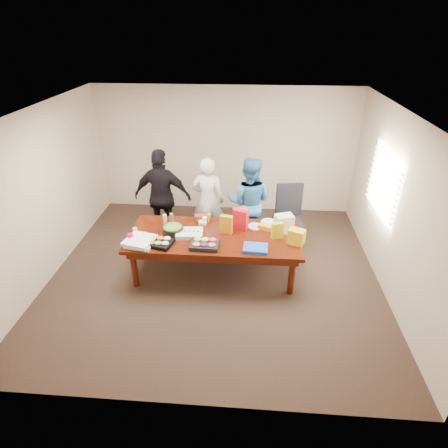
# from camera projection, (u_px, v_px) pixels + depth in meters

# --- Properties ---
(floor) EXTENTS (5.50, 5.00, 0.02)m
(floor) POSITION_uv_depth(u_px,v_px,m) (215.00, 273.00, 6.32)
(floor) COLOR #47301E
(floor) RESTS_ON ground
(ceiling) EXTENTS (5.50, 5.00, 0.02)m
(ceiling) POSITION_uv_depth(u_px,v_px,m) (212.00, 112.00, 4.99)
(ceiling) COLOR white
(ceiling) RESTS_ON wall_back
(wall_back) EXTENTS (5.50, 0.04, 2.70)m
(wall_back) POSITION_uv_depth(u_px,v_px,m) (225.00, 151.00, 7.83)
(wall_back) COLOR beige
(wall_back) RESTS_ON floor
(wall_front) EXTENTS (5.50, 0.04, 2.70)m
(wall_front) POSITION_uv_depth(u_px,v_px,m) (188.00, 316.00, 3.48)
(wall_front) COLOR beige
(wall_front) RESTS_ON floor
(wall_left) EXTENTS (0.04, 5.00, 2.70)m
(wall_left) POSITION_uv_depth(u_px,v_px,m) (43.00, 196.00, 5.83)
(wall_left) COLOR beige
(wall_left) RESTS_ON floor
(wall_right) EXTENTS (0.04, 5.00, 2.70)m
(wall_right) POSITION_uv_depth(u_px,v_px,m) (396.00, 208.00, 5.47)
(wall_right) COLOR beige
(wall_right) RESTS_ON floor
(window_panel) EXTENTS (0.03, 1.40, 1.10)m
(window_panel) POSITION_uv_depth(u_px,v_px,m) (384.00, 183.00, 5.92)
(window_panel) COLOR white
(window_panel) RESTS_ON wall_right
(window_blinds) EXTENTS (0.04, 1.36, 1.00)m
(window_blinds) POSITION_uv_depth(u_px,v_px,m) (381.00, 183.00, 5.93)
(window_blinds) COLOR beige
(window_blinds) RESTS_ON wall_right
(conference_table) EXTENTS (2.80, 1.20, 0.75)m
(conference_table) POSITION_uv_depth(u_px,v_px,m) (215.00, 254.00, 6.13)
(conference_table) COLOR #4C1C0F
(conference_table) RESTS_ON floor
(office_chair) EXTENTS (0.68, 0.68, 1.16)m
(office_chair) POSITION_uv_depth(u_px,v_px,m) (288.00, 220.00, 6.73)
(office_chair) COLOR black
(office_chair) RESTS_ON floor
(person_center) EXTENTS (0.66, 0.47, 1.69)m
(person_center) POSITION_uv_depth(u_px,v_px,m) (208.00, 200.00, 6.87)
(person_center) COLOR silver
(person_center) RESTS_ON floor
(person_right) EXTENTS (0.94, 0.79, 1.73)m
(person_right) POSITION_uv_depth(u_px,v_px,m) (249.00, 202.00, 6.75)
(person_right) COLOR teal
(person_right) RESTS_ON floor
(person_left) EXTENTS (1.10, 0.51, 1.83)m
(person_left) POSITION_uv_depth(u_px,v_px,m) (163.00, 197.00, 6.84)
(person_left) COLOR black
(person_left) RESTS_ON floor
(veggie_tray) EXTENTS (0.47, 0.41, 0.06)m
(veggie_tray) POSITION_uv_depth(u_px,v_px,m) (159.00, 243.00, 5.68)
(veggie_tray) COLOR black
(veggie_tray) RESTS_ON conference_table
(fruit_tray) EXTENTS (0.44, 0.35, 0.07)m
(fruit_tray) POSITION_uv_depth(u_px,v_px,m) (205.00, 244.00, 5.64)
(fruit_tray) COLOR black
(fruit_tray) RESTS_ON conference_table
(sheet_cake) EXTENTS (0.45, 0.35, 0.07)m
(sheet_cake) POSITION_uv_depth(u_px,v_px,m) (189.00, 233.00, 5.92)
(sheet_cake) COLOR white
(sheet_cake) RESTS_ON conference_table
(salad_bowl) EXTENTS (0.41, 0.41, 0.11)m
(salad_bowl) POSITION_uv_depth(u_px,v_px,m) (173.00, 230.00, 5.99)
(salad_bowl) COLOR black
(salad_bowl) RESTS_ON conference_table
(chip_bag_blue) EXTENTS (0.39, 0.30, 0.06)m
(chip_bag_blue) POSITION_uv_depth(u_px,v_px,m) (255.00, 248.00, 5.55)
(chip_bag_blue) COLOR blue
(chip_bag_blue) RESTS_ON conference_table
(chip_bag_red) EXTENTS (0.26, 0.19, 0.35)m
(chip_bag_red) POSITION_uv_depth(u_px,v_px,m) (241.00, 220.00, 6.04)
(chip_bag_red) COLOR red
(chip_bag_red) RESTS_ON conference_table
(chip_bag_yellow) EXTENTS (0.20, 0.12, 0.28)m
(chip_bag_yellow) POSITION_uv_depth(u_px,v_px,m) (277.00, 231.00, 5.80)
(chip_bag_yellow) COLOR yellow
(chip_bag_yellow) RESTS_ON conference_table
(chip_bag_orange) EXTENTS (0.21, 0.13, 0.31)m
(chip_bag_orange) POSITION_uv_depth(u_px,v_px,m) (226.00, 224.00, 5.94)
(chip_bag_orange) COLOR orange
(chip_bag_orange) RESTS_ON conference_table
(mayo_jar) EXTENTS (0.10, 0.10, 0.12)m
(mayo_jar) POSITION_uv_depth(u_px,v_px,m) (205.00, 220.00, 6.25)
(mayo_jar) COLOR white
(mayo_jar) RESTS_ON conference_table
(mustard_bottle) EXTENTS (0.06, 0.06, 0.15)m
(mustard_bottle) POSITION_uv_depth(u_px,v_px,m) (209.00, 218.00, 6.30)
(mustard_bottle) COLOR yellow
(mustard_bottle) RESTS_ON conference_table
(dressing_bottle) EXTENTS (0.07, 0.07, 0.18)m
(dressing_bottle) POSITION_uv_depth(u_px,v_px,m) (172.00, 218.00, 6.26)
(dressing_bottle) COLOR olive
(dressing_bottle) RESTS_ON conference_table
(ranch_bottle) EXTENTS (0.07, 0.07, 0.20)m
(ranch_bottle) POSITION_uv_depth(u_px,v_px,m) (165.00, 220.00, 6.19)
(ranch_bottle) COLOR silver
(ranch_bottle) RESTS_ON conference_table
(banana_bunch) EXTENTS (0.27, 0.22, 0.08)m
(banana_bunch) POSITION_uv_depth(u_px,v_px,m) (266.00, 227.00, 6.10)
(banana_bunch) COLOR gold
(banana_bunch) RESTS_ON conference_table
(bread_loaf) EXTENTS (0.30, 0.16, 0.11)m
(bread_loaf) POSITION_uv_depth(u_px,v_px,m) (203.00, 218.00, 6.34)
(bread_loaf) COLOR maroon
(bread_loaf) RESTS_ON conference_table
(kraft_bag) EXTENTS (0.27, 0.20, 0.32)m
(kraft_bag) POSITION_uv_depth(u_px,v_px,m) (240.00, 217.00, 6.16)
(kraft_bag) COLOR brown
(kraft_bag) RESTS_ON conference_table
(red_cup) EXTENTS (0.12, 0.12, 0.13)m
(red_cup) POSITION_uv_depth(u_px,v_px,m) (130.00, 238.00, 5.74)
(red_cup) COLOR red
(red_cup) RESTS_ON conference_table
(clear_cup_a) EXTENTS (0.08, 0.08, 0.10)m
(clear_cup_a) POSITION_uv_depth(u_px,v_px,m) (145.00, 236.00, 5.83)
(clear_cup_a) COLOR white
(clear_cup_a) RESTS_ON conference_table
(clear_cup_b) EXTENTS (0.08, 0.08, 0.10)m
(clear_cup_b) POSITION_uv_depth(u_px,v_px,m) (135.00, 231.00, 5.97)
(clear_cup_b) COLOR silver
(clear_cup_b) RESTS_ON conference_table
(pizza_box_lower) EXTENTS (0.48, 0.48, 0.05)m
(pizza_box_lower) POSITION_uv_depth(u_px,v_px,m) (141.00, 242.00, 5.72)
(pizza_box_lower) COLOR white
(pizza_box_lower) RESTS_ON conference_table
(pizza_box_upper) EXTENTS (0.52, 0.52, 0.05)m
(pizza_box_upper) POSITION_uv_depth(u_px,v_px,m) (140.00, 240.00, 5.67)
(pizza_box_upper) COLOR white
(pizza_box_upper) RESTS_ON pizza_box_lower
(plate_a) EXTENTS (0.31, 0.31, 0.01)m
(plate_a) POSITION_uv_depth(u_px,v_px,m) (255.00, 226.00, 6.18)
(plate_a) COLOR white
(plate_a) RESTS_ON conference_table
(plate_b) EXTENTS (0.28, 0.28, 0.02)m
(plate_b) POSITION_uv_depth(u_px,v_px,m) (268.00, 222.00, 6.32)
(plate_b) COLOR white
(plate_b) RESTS_ON conference_table
(dip_bowl_a) EXTENTS (0.16, 0.16, 0.05)m
(dip_bowl_a) POSITION_uv_depth(u_px,v_px,m) (238.00, 226.00, 6.15)
(dip_bowl_a) COLOR beige
(dip_bowl_a) RESTS_ON conference_table
(dip_bowl_b) EXTENTS (0.18, 0.18, 0.06)m
(dip_bowl_b) POSITION_uv_depth(u_px,v_px,m) (203.00, 223.00, 6.25)
(dip_bowl_b) COLOR beige
(dip_bowl_b) RESTS_ON conference_table
(grocery_bag_white) EXTENTS (0.33, 0.28, 0.30)m
(grocery_bag_white) POSITION_uv_depth(u_px,v_px,m) (284.00, 223.00, 5.98)
(grocery_bag_white) COLOR silver
(grocery_bag_white) RESTS_ON conference_table
(grocery_bag_yellow) EXTENTS (0.29, 0.26, 0.25)m
(grocery_bag_yellow) POSITION_uv_depth(u_px,v_px,m) (296.00, 237.00, 5.67)
(grocery_bag_yellow) COLOR yellow
(grocery_bag_yellow) RESTS_ON conference_table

